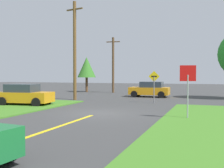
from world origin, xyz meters
TOP-DOWN VIEW (x-y plane):
  - ground_plane at (0.00, 0.00)m, footprint 120.00×120.00m
  - lane_stripe_center at (0.00, -8.00)m, footprint 0.20×14.00m
  - stop_sign at (5.21, -0.52)m, footprint 0.80×0.22m
  - parked_car_near_building at (-6.91, 1.93)m, footprint 4.20×2.41m
  - car_approaching_junction at (0.35, 13.07)m, footprint 4.14×2.23m
  - utility_pole_mid at (-5.52, 7.37)m, footprint 1.79×0.45m
  - utility_pole_far at (-5.69, 18.33)m, footprint 1.80×0.33m
  - direction_sign at (1.99, 6.91)m, footprint 0.91×0.08m
  - pine_tree_center at (-9.66, 18.60)m, footprint 2.53×2.53m

SIDE VIEW (x-z plane):
  - ground_plane at x=0.00m, z-range 0.00..0.00m
  - lane_stripe_center at x=0.00m, z-range 0.00..0.01m
  - parked_car_near_building at x=-6.91m, z-range -0.01..1.61m
  - car_approaching_junction at x=0.35m, z-range 0.00..1.62m
  - direction_sign at x=1.99m, z-range 0.32..2.97m
  - stop_sign at x=5.21m, z-range 0.59..3.39m
  - pine_tree_center at x=-9.66m, z-range 0.97..5.77m
  - utility_pole_far at x=-5.69m, z-range 0.12..7.38m
  - utility_pole_mid at x=-5.52m, z-range 0.12..9.22m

